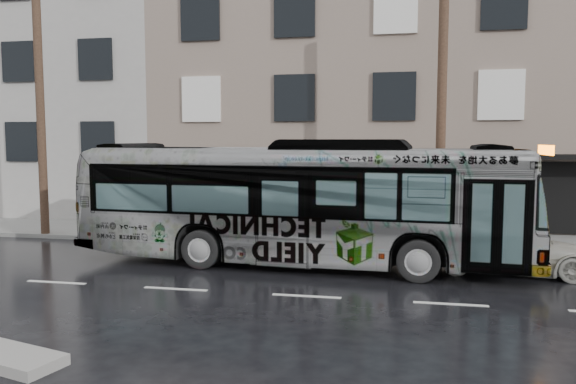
{
  "coord_description": "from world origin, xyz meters",
  "views": [
    {
      "loc": [
        5.25,
        -14.96,
        3.6
      ],
      "look_at": [
        1.77,
        2.5,
        1.92
      ],
      "focal_mm": 35.0,
      "sensor_mm": 36.0,
      "label": 1
    }
  ],
  "objects_px": {
    "utility_pole_front": "(442,106)",
    "bus": "(300,202)",
    "utility_pole_rear": "(40,110)",
    "white_sedan": "(507,248)",
    "sign_post": "(475,211)"
  },
  "relations": [
    {
      "from": "utility_pole_front",
      "to": "bus",
      "type": "height_order",
      "value": "utility_pole_front"
    },
    {
      "from": "utility_pole_rear",
      "to": "white_sedan",
      "type": "bearing_deg",
      "value": -8.79
    },
    {
      "from": "utility_pole_front",
      "to": "white_sedan",
      "type": "relative_size",
      "value": 1.93
    },
    {
      "from": "sign_post",
      "to": "utility_pole_rear",
      "type": "bearing_deg",
      "value": 180.0
    },
    {
      "from": "sign_post",
      "to": "white_sedan",
      "type": "distance_m",
      "value": 2.57
    },
    {
      "from": "white_sedan",
      "to": "utility_pole_rear",
      "type": "bearing_deg",
      "value": 86.19
    },
    {
      "from": "utility_pole_front",
      "to": "utility_pole_rear",
      "type": "distance_m",
      "value": 14.0
    },
    {
      "from": "utility_pole_front",
      "to": "bus",
      "type": "relative_size",
      "value": 0.7
    },
    {
      "from": "utility_pole_front",
      "to": "sign_post",
      "type": "distance_m",
      "value": 3.48
    },
    {
      "from": "utility_pole_rear",
      "to": "utility_pole_front",
      "type": "bearing_deg",
      "value": 0.0
    },
    {
      "from": "bus",
      "to": "white_sedan",
      "type": "distance_m",
      "value": 5.82
    },
    {
      "from": "bus",
      "to": "white_sedan",
      "type": "relative_size",
      "value": 2.77
    },
    {
      "from": "utility_pole_front",
      "to": "white_sedan",
      "type": "xyz_separation_m",
      "value": [
        1.65,
        -2.42,
        -3.97
      ]
    },
    {
      "from": "sign_post",
      "to": "bus",
      "type": "xyz_separation_m",
      "value": [
        -5.16,
        -2.46,
        0.45
      ]
    },
    {
      "from": "utility_pole_front",
      "to": "bus",
      "type": "bearing_deg",
      "value": -148.75
    }
  ]
}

